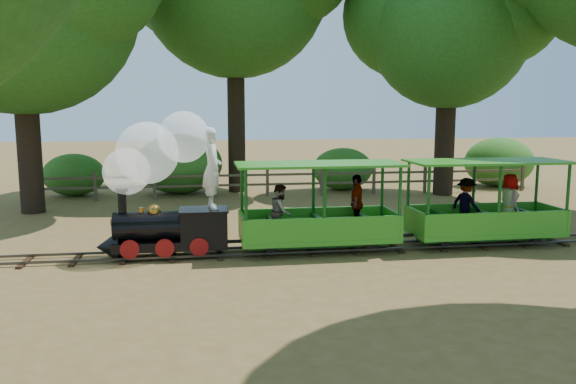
{
  "coord_description": "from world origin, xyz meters",
  "views": [
    {
      "loc": [
        -3.34,
        -12.01,
        3.18
      ],
      "look_at": [
        -1.41,
        0.5,
        1.29
      ],
      "focal_mm": 35.0,
      "sensor_mm": 36.0,
      "label": 1
    }
  ],
  "objects": [
    {
      "name": "ground",
      "position": [
        0.0,
        0.0,
        0.0
      ],
      "size": [
        90.0,
        90.0,
        0.0
      ],
      "primitive_type": "plane",
      "color": "olive",
      "rests_on": "ground"
    },
    {
      "name": "track",
      "position": [
        0.0,
        0.0,
        0.07
      ],
      "size": [
        22.0,
        1.0,
        0.1
      ],
      "color": "#3F3D3A",
      "rests_on": "ground"
    },
    {
      "name": "locomotive",
      "position": [
        -4.2,
        0.07,
        1.79
      ],
      "size": [
        2.78,
        1.31,
        3.19
      ],
      "color": "black",
      "rests_on": "ground"
    },
    {
      "name": "carriage_front",
      "position": [
        -0.78,
        0.01,
        0.81
      ],
      "size": [
        3.64,
        1.48,
        1.89
      ],
      "color": "green",
      "rests_on": "track"
    },
    {
      "name": "carriage_rear",
      "position": [
        3.17,
        0.0,
        0.82
      ],
      "size": [
        3.64,
        1.48,
        1.89
      ],
      "color": "green",
      "rests_on": "track"
    },
    {
      "name": "oak_ne",
      "position": [
        5.47,
        7.58,
        6.31
      ],
      "size": [
        7.18,
        6.32,
        8.9
      ],
      "color": "#2D2116",
      "rests_on": "ground"
    },
    {
      "name": "fence",
      "position": [
        0.0,
        8.0,
        0.58
      ],
      "size": [
        18.1,
        0.1,
        1.0
      ],
      "color": "brown",
      "rests_on": "ground"
    },
    {
      "name": "shrub_west",
      "position": [
        -7.97,
        9.3,
        0.77
      ],
      "size": [
        2.24,
        1.72,
        1.55
      ],
      "primitive_type": "ellipsoid",
      "color": "#2D6B1E",
      "rests_on": "ground"
    },
    {
      "name": "shrub_mid_w",
      "position": [
        -4.17,
        9.3,
        1.11
      ],
      "size": [
        3.22,
        2.48,
        2.23
      ],
      "primitive_type": "ellipsoid",
      "color": "#2D6B1E",
      "rests_on": "ground"
    },
    {
      "name": "shrub_mid_e",
      "position": [
        2.13,
        9.3,
        0.82
      ],
      "size": [
        2.38,
        1.83,
        1.65
      ],
      "primitive_type": "ellipsoid",
      "color": "#2D6B1E",
      "rests_on": "ground"
    },
    {
      "name": "shrub_east",
      "position": [
        8.72,
        9.3,
        1.0
      ],
      "size": [
        2.89,
        2.23,
        2.0
      ],
      "primitive_type": "ellipsoid",
      "color": "#2D6B1E",
      "rests_on": "ground"
    }
  ]
}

